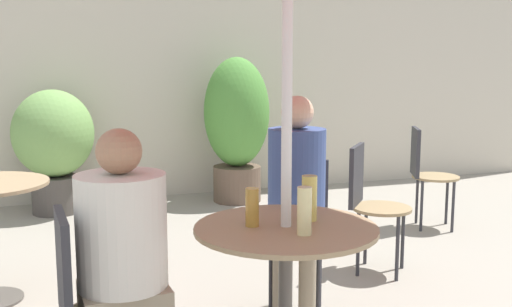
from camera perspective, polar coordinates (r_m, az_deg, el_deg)
The scene contains 13 objects.
storefront_wall at distance 6.21m, azimuth -11.26°, elevation 9.59°, with size 10.00×0.06×3.00m.
cafe_table_near at distance 2.57m, azimuth 2.84°, elevation -10.12°, with size 0.77×0.77×0.71m.
bistro_chair_0 at distance 3.36m, azimuth 3.99°, elevation -6.42°, with size 0.42×0.44×0.85m.
bistro_chair_1 at distance 2.38m, azimuth -15.55°, elevation -13.21°, with size 0.39×0.39×0.85m.
bistro_chair_2 at distance 5.20m, azimuth 15.84°, elevation -1.31°, with size 0.43×0.42×0.85m.
bistro_chair_3 at distance 4.03m, azimuth 10.72°, elevation -3.98°, with size 0.44×0.44×0.85m.
seated_person_0 at distance 3.17m, azimuth 3.87°, elevation -3.40°, with size 0.36×0.37×1.22m.
seated_person_1 at distance 2.34m, azimuth -12.23°, elevation -9.04°, with size 0.35×0.34×1.15m.
beer_glass_0 at distance 2.39m, azimuth 4.65°, elevation -5.48°, with size 0.06×0.06×0.19m.
beer_glass_1 at distance 2.60m, azimuth 5.10°, elevation -4.25°, with size 0.07×0.07×0.20m.
beer_glass_2 at distance 2.51m, azimuth -0.37°, elevation -5.14°, with size 0.06×0.06×0.16m.
potted_plant_0 at distance 5.79m, azimuth -18.73°, elevation 1.10°, with size 0.73×0.73×1.14m.
potted_plant_1 at distance 5.94m, azimuth -1.85°, elevation 2.92°, with size 0.65×0.65×1.44m.
Camera 1 is at (-0.78, -2.13, 1.39)m, focal length 42.00 mm.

